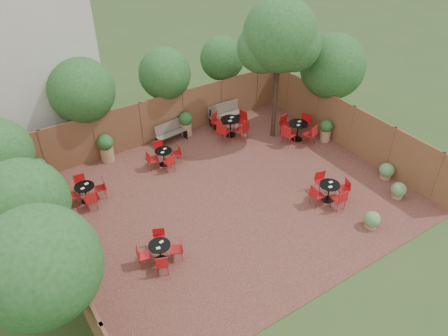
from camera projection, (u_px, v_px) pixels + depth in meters
ground at (229, 198)px, 15.96m from camera, size 80.00×80.00×0.00m
courtyard_paving at (229, 198)px, 15.95m from camera, size 12.00×10.00×0.02m
fence_back at (164, 118)px, 18.77m from camera, size 12.00×0.08×2.00m
fence_left at (57, 244)px, 12.69m from camera, size 0.08×10.00×2.00m
fence_right at (351, 128)px, 18.06m from camera, size 0.08×10.00×2.00m
neighbour_building at (18, 49)px, 17.05m from camera, size 5.00×4.00×8.00m
overhang_foliage at (150, 121)px, 15.00m from camera, size 16.07×10.86×2.77m
courtyard_tree at (280, 40)px, 16.95m from camera, size 2.97×2.90×5.94m
park_bench_left at (170, 132)px, 18.86m from camera, size 1.43×0.61×0.86m
park_bench_right at (225, 113)px, 20.09m from camera, size 1.57×0.57×0.96m
bistro_tables at (227, 161)px, 17.12m from camera, size 10.59×7.24×0.93m
planters at (159, 141)px, 17.99m from camera, size 11.54×4.30×1.17m
low_shrubs at (386, 192)px, 15.76m from camera, size 3.16×2.14×0.62m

